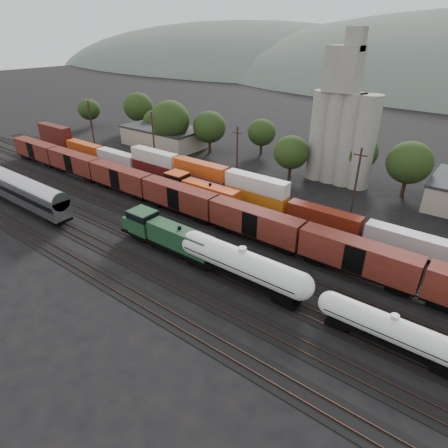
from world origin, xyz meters
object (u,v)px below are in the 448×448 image
Objects in this scene: green_locomotive at (164,233)px; tank_car_a at (242,264)px; orange_locomotive at (197,190)px; grain_silo at (342,128)px; passenger_coach at (21,189)px.

tank_car_a is (13.54, -0.00, 0.26)m from green_locomotive.
green_locomotive is 0.94× the size of tank_car_a.
grain_silo reaches higher than orange_locomotive.
green_locomotive is at bearing 9.36° from passenger_coach.
tank_car_a is at bearing 6.50° from passenger_coach.
passenger_coach is at bearing -139.46° from orange_locomotive.
green_locomotive is 0.69× the size of passenger_coach.
grain_silo is at bearing 96.71° from tank_car_a.
green_locomotive is 13.54m from tank_car_a.
orange_locomotive reaches higher than green_locomotive.
passenger_coach is 1.37× the size of orange_locomotive.
green_locomotive is 16.53m from orange_locomotive.
orange_locomotive is at bearing 114.85° from green_locomotive.
grain_silo is (39.05, 46.00, 7.68)m from passenger_coach.
passenger_coach is 60.83m from grain_silo.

